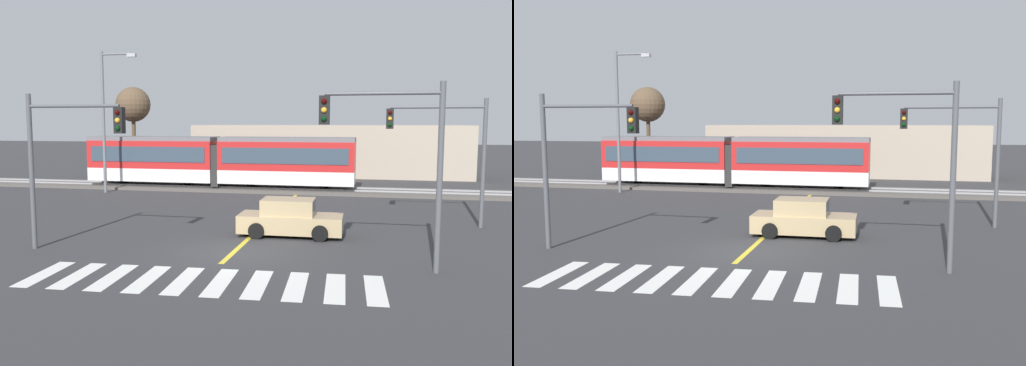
{
  "view_description": "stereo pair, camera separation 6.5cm",
  "coord_description": "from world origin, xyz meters",
  "views": [
    {
      "loc": [
        4.84,
        -18.22,
        4.62
      ],
      "look_at": [
        -0.91,
        7.9,
        1.6
      ],
      "focal_mm": 38.0,
      "sensor_mm": 36.0,
      "label": 1
    },
    {
      "loc": [
        4.9,
        -18.21,
        4.62
      ],
      "look_at": [
        -0.91,
        7.9,
        1.6
      ],
      "focal_mm": 38.0,
      "sensor_mm": 36.0,
      "label": 2
    }
  ],
  "objects": [
    {
      "name": "sedan_crossing",
      "position": [
        1.53,
        3.29,
        0.7
      ],
      "size": [
        4.23,
        1.98,
        1.52
      ],
      "color": "tan",
      "rests_on": "ground"
    },
    {
      "name": "traffic_light_mid_right",
      "position": [
        7.95,
        6.77,
        3.8
      ],
      "size": [
        4.25,
        0.38,
        5.64
      ],
      "color": "#515459",
      "rests_on": "ground"
    },
    {
      "name": "bare_tree_far_west",
      "position": [
        -14.57,
        23.23,
        5.96
      ],
      "size": [
        2.83,
        2.83,
        7.46
      ],
      "color": "brown",
      "rests_on": "ground"
    },
    {
      "name": "crosswalk_stripe_0",
      "position": [
        -4.94,
        -3.85,
        0.0
      ],
      "size": [
        0.71,
        2.83,
        0.01
      ],
      "primitive_type": "cube",
      "rotation": [
        0.0,
        0.0,
        0.05
      ],
      "color": "silver",
      "rests_on": "ground"
    },
    {
      "name": "traffic_light_near_left",
      "position": [
        -5.97,
        -0.95,
        3.72
      ],
      "size": [
        3.75,
        0.38,
        5.62
      ],
      "color": "#515459",
      "rests_on": "ground"
    },
    {
      "name": "crosswalk_stripe_9",
      "position": [
        4.94,
        -3.32,
        0.0
      ],
      "size": [
        0.71,
        2.83,
        0.01
      ],
      "primitive_type": "cube",
      "rotation": [
        0.0,
        0.0,
        0.05
      ],
      "color": "silver",
      "rests_on": "ground"
    },
    {
      "name": "building_backdrop_far",
      "position": [
        0.94,
        29.25,
        2.17
      ],
      "size": [
        23.3,
        6.0,
        4.35
      ],
      "primitive_type": "cube",
      "color": "tan",
      "rests_on": "ground"
    },
    {
      "name": "crosswalk_stripe_4",
      "position": [
        -0.55,
        -3.61,
        0.0
      ],
      "size": [
        0.71,
        2.83,
        0.01
      ],
      "primitive_type": "cube",
      "rotation": [
        0.0,
        0.0,
        0.05
      ],
      "color": "silver",
      "rests_on": "ground"
    },
    {
      "name": "crosswalk_stripe_8",
      "position": [
        3.84,
        -3.38,
        0.0
      ],
      "size": [
        0.71,
        2.83,
        0.01
      ],
      "primitive_type": "cube",
      "rotation": [
        0.0,
        0.0,
        0.05
      ],
      "color": "silver",
      "rests_on": "ground"
    },
    {
      "name": "rail_far",
      "position": [
        0.0,
        18.27,
        0.23
      ],
      "size": [
        120.0,
        0.08,
        0.1
      ],
      "primitive_type": "cube",
      "color": "#939399",
      "rests_on": "track_bed"
    },
    {
      "name": "crosswalk_stripe_6",
      "position": [
        1.65,
        -3.5,
        0.0
      ],
      "size": [
        0.71,
        2.83,
        0.01
      ],
      "primitive_type": "cube",
      "rotation": [
        0.0,
        0.0,
        0.05
      ],
      "color": "silver",
      "rests_on": "ground"
    },
    {
      "name": "traffic_light_near_right",
      "position": [
        5.49,
        -1.17,
        3.9
      ],
      "size": [
        3.75,
        0.38,
        5.83
      ],
      "color": "#515459",
      "rests_on": "ground"
    },
    {
      "name": "crosswalk_stripe_7",
      "position": [
        2.75,
        -3.44,
        0.0
      ],
      "size": [
        0.71,
        2.83,
        0.01
      ],
      "primitive_type": "cube",
      "rotation": [
        0.0,
        0.0,
        0.05
      ],
      "color": "silver",
      "rests_on": "ground"
    },
    {
      "name": "track_bed",
      "position": [
        0.0,
        17.55,
        0.09
      ],
      "size": [
        120.0,
        4.0,
        0.18
      ],
      "primitive_type": "cube",
      "color": "#56514C",
      "rests_on": "ground"
    },
    {
      "name": "light_rail_tram",
      "position": [
        -5.66,
        17.55,
        2.05
      ],
      "size": [
        18.5,
        2.64,
        3.43
      ],
      "color": "silver",
      "rests_on": "track_bed"
    },
    {
      "name": "crosswalk_stripe_1",
      "position": [
        -3.84,
        -3.79,
        0.0
      ],
      "size": [
        0.71,
        2.83,
        0.01
      ],
      "primitive_type": "cube",
      "rotation": [
        0.0,
        0.0,
        0.05
      ],
      "color": "silver",
      "rests_on": "ground"
    },
    {
      "name": "ground_plane",
      "position": [
        0.0,
        0.0,
        0.0
      ],
      "size": [
        200.0,
        200.0,
        0.0
      ],
      "primitive_type": "plane",
      "color": "#333335"
    },
    {
      "name": "crosswalk_stripe_5",
      "position": [
        0.55,
        -3.56,
        0.0
      ],
      "size": [
        0.71,
        2.83,
        0.01
      ],
      "primitive_type": "cube",
      "rotation": [
        0.0,
        0.0,
        0.05
      ],
      "color": "silver",
      "rests_on": "ground"
    },
    {
      "name": "crosswalk_stripe_2",
      "position": [
        -2.75,
        -3.73,
        0.0
      ],
      "size": [
        0.71,
        2.83,
        0.01
      ],
      "primitive_type": "cube",
      "rotation": [
        0.0,
        0.0,
        0.05
      ],
      "color": "silver",
      "rests_on": "ground"
    },
    {
      "name": "crosswalk_stripe_3",
      "position": [
        -1.65,
        -3.67,
        0.0
      ],
      "size": [
        0.71,
        2.83,
        0.01
      ],
      "primitive_type": "cube",
      "rotation": [
        0.0,
        0.0,
        0.05
      ],
      "color": "silver",
      "rests_on": "ground"
    },
    {
      "name": "street_lamp_west",
      "position": [
        -12.23,
        14.21,
        5.18
      ],
      "size": [
        2.47,
        0.28,
        9.12
      ],
      "color": "slate",
      "rests_on": "ground"
    },
    {
      "name": "rail_near",
      "position": [
        0.0,
        16.83,
        0.23
      ],
      "size": [
        120.0,
        0.08,
        0.1
      ],
      "primitive_type": "cube",
      "color": "#939399",
      "rests_on": "track_bed"
    },
    {
      "name": "lane_centre_line",
      "position": [
        0.0,
        6.99,
        0.0
      ],
      "size": [
        0.2,
        17.14,
        0.01
      ],
      "primitive_type": "cube",
      "color": "gold",
      "rests_on": "ground"
    }
  ]
}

